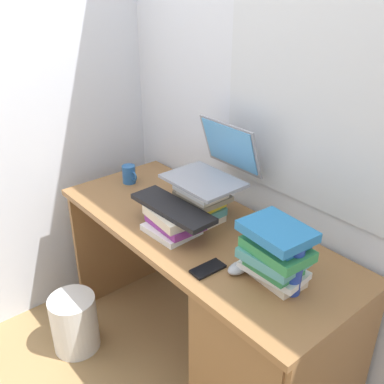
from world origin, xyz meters
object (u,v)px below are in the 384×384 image
at_px(book_stack_keyboard_riser, 174,220).
at_px(computer_mouse, 239,268).
at_px(book_stack_tall, 201,200).
at_px(water_bottle, 294,267).
at_px(book_stack_side, 275,252).
at_px(keyboard, 172,208).
at_px(desk, 254,339).
at_px(laptop, 214,166).
at_px(cell_phone, 208,269).
at_px(mug, 129,174).
at_px(wastebasket, 75,323).

bearing_deg(book_stack_keyboard_riser, computer_mouse, 1.44).
distance_m(book_stack_tall, water_bottle, 0.60).
bearing_deg(book_stack_side, keyboard, -172.03).
distance_m(desk, laptop, 0.76).
distance_m(laptop, cell_phone, 0.49).
bearing_deg(book_stack_tall, cell_phone, -37.15).
distance_m(desk, mug, 1.06).
bearing_deg(keyboard, laptop, 85.15).
xyz_separation_m(book_stack_keyboard_riser, laptop, (0.01, 0.23, 0.20)).
bearing_deg(book_stack_keyboard_riser, book_stack_side, 7.57).
distance_m(keyboard, wastebasket, 0.91).
bearing_deg(water_bottle, wastebasket, -157.26).
bearing_deg(laptop, mug, -168.82).
relative_size(water_bottle, cell_phone, 1.60).
relative_size(book_stack_tall, wastebasket, 0.75).
xyz_separation_m(mug, cell_phone, (0.85, -0.19, -0.04)).
xyz_separation_m(book_stack_side, cell_phone, (-0.20, -0.14, -0.12)).
bearing_deg(keyboard, wastebasket, -141.57).
xyz_separation_m(water_bottle, cell_phone, (-0.29, -0.14, -0.10)).
bearing_deg(wastebasket, mug, 105.26).
distance_m(desk, cell_phone, 0.41).
xyz_separation_m(mug, wastebasket, (0.13, -0.47, -0.67)).
bearing_deg(water_bottle, book_stack_side, -179.20).
bearing_deg(keyboard, water_bottle, 4.91).
relative_size(book_stack_keyboard_riser, wastebasket, 0.79).
height_order(computer_mouse, wastebasket, computer_mouse).
bearing_deg(desk, laptop, 160.84).
xyz_separation_m(laptop, keyboard, (-0.01, -0.23, -0.14)).
height_order(keyboard, water_bottle, water_bottle).
distance_m(desk, book_stack_tall, 0.64).
distance_m(book_stack_tall, keyboard, 0.16).
bearing_deg(keyboard, book_stack_side, 5.93).
xyz_separation_m(laptop, mug, (-0.55, -0.11, -0.20)).
distance_m(keyboard, computer_mouse, 0.40).
bearing_deg(book_stack_side, cell_phone, -144.80).
bearing_deg(book_stack_keyboard_riser, wastebasket, -139.44).
distance_m(book_stack_side, wastebasket, 1.26).
xyz_separation_m(book_stack_tall, water_bottle, (0.59, -0.09, 0.01)).
bearing_deg(keyboard, mug, 165.26).
relative_size(book_stack_side, wastebasket, 0.84).
height_order(desk, mug, mug).
height_order(book_stack_keyboard_riser, wastebasket, book_stack_keyboard_riser).
xyz_separation_m(desk, book_stack_tall, (-0.44, 0.08, 0.46)).
height_order(desk, book_stack_tall, book_stack_tall).
bearing_deg(wastebasket, laptop, 54.00).
height_order(book_stack_keyboard_riser, keyboard, keyboard).
bearing_deg(laptop, desk, -19.16).
xyz_separation_m(book_stack_keyboard_riser, book_stack_side, (0.51, 0.07, 0.07)).
bearing_deg(computer_mouse, mug, 173.42).
distance_m(book_stack_side, keyboard, 0.52).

